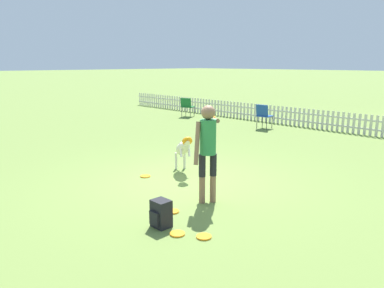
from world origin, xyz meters
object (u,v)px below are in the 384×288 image
backpack_on_grass (161,214)px  folding_chair_center (187,105)px  handler_person (208,142)px  frisbee_near_handler (177,234)px  leaping_dog (183,148)px  frisbee_midfield (173,211)px  folding_chair_blue_left (264,114)px  frisbee_near_dog (145,176)px  frisbee_far_scatter (204,237)px

backpack_on_grass → folding_chair_center: size_ratio=0.49×
handler_person → frisbee_near_handler: (0.62, -1.26, -1.07)m
frisbee_near_handler → folding_chair_center: (-8.71, 8.34, 0.50)m
folding_chair_center → leaping_dog: bearing=114.7°
frisbee_near_handler → folding_chair_center: size_ratio=0.25×
backpack_on_grass → folding_chair_center: (-8.34, 8.34, 0.31)m
frisbee_midfield → folding_chair_blue_left: (-3.73, 7.73, 0.54)m
frisbee_near_dog → folding_chair_blue_left: 7.13m
handler_person → frisbee_midfield: size_ratio=7.86×
frisbee_far_scatter → backpack_on_grass: backpack_on_grass is taller
handler_person → frisbee_near_handler: size_ratio=7.86×
handler_person → frisbee_near_handler: bearing=-124.3°
leaping_dog → backpack_on_grass: 2.91m
leaping_dog → frisbee_midfield: 2.38m
folding_chair_blue_left → folding_chair_center: 4.30m
leaping_dog → frisbee_far_scatter: bearing=82.2°
frisbee_near_dog → folding_chair_center: (-6.13, 6.99, 0.50)m
handler_person → leaping_dog: handler_person is taller
frisbee_near_dog → backpack_on_grass: bearing=-31.6°
frisbee_near_dog → frisbee_far_scatter: bearing=-21.6°
folding_chair_blue_left → handler_person: bearing=112.6°
handler_person → frisbee_near_dog: handler_person is taller
handler_person → leaping_dog: (-1.64, 0.92, -0.53)m
frisbee_far_scatter → folding_chair_center: folding_chair_center is taller
handler_person → backpack_on_grass: size_ratio=4.09×
backpack_on_grass → folding_chair_center: bearing=135.0°
frisbee_near_handler → folding_chair_center: 12.07m
handler_person → leaping_dog: size_ratio=1.72×
folding_chair_center → frisbee_midfield: bearing=114.0°
leaping_dog → frisbee_midfield: (1.58, -1.69, -0.54)m
frisbee_midfield → folding_chair_center: (-8.03, 7.85, 0.50)m
frisbee_near_handler → handler_person: bearing=116.1°
backpack_on_grass → folding_chair_blue_left: (-4.04, 8.23, 0.34)m
frisbee_midfield → folding_chair_center: size_ratio=0.25×
leaping_dog → frisbee_near_handler: leaping_dog is taller
frisbee_near_dog → backpack_on_grass: 2.60m
handler_person → folding_chair_center: 10.76m
frisbee_near_dog → leaping_dog: bearing=69.0°
frisbee_midfield → folding_chair_center: 11.24m
leaping_dog → backpack_on_grass: (1.89, -2.18, -0.34)m
leaping_dog → frisbee_midfield: bearing=72.7°
handler_person → folding_chair_blue_left: (-3.79, 6.96, -0.54)m
handler_person → folding_chair_blue_left: bearing=58.1°
leaping_dog → frisbee_near_handler: 3.19m
folding_chair_blue_left → frisbee_near_handler: bearing=112.2°
folding_chair_center → frisbee_far_scatter: bearing=116.4°
frisbee_near_handler → frisbee_near_dog: same height
frisbee_near_dog → folding_chair_blue_left: size_ratio=0.24×
frisbee_far_scatter → frisbee_midfield: bearing=164.2°
frisbee_far_scatter → backpack_on_grass: size_ratio=0.52×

